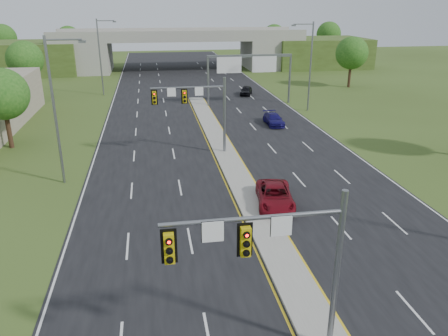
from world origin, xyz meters
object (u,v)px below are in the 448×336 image
object	(u,v)px
car_far_a	(275,196)
overpass	(180,52)
signal_mast_near	(280,254)
sign_gantry	(249,66)
car_far_c	(246,90)
signal_mast_far	(199,104)
car_far_b	(274,119)

from	to	relation	value
car_far_a	overpass	bearing A→B (deg)	100.88
signal_mast_near	sign_gantry	world-z (taller)	signal_mast_near
signal_mast_near	car_far_c	world-z (taller)	signal_mast_near
signal_mast_far	overpass	world-z (taller)	overpass
signal_mast_near	car_far_a	distance (m)	14.42
car_far_a	car_far_b	size ratio (longest dim) A/B	1.18
sign_gantry	overpass	size ratio (longest dim) A/B	0.14
sign_gantry	overpass	distance (m)	35.75
car_far_b	signal_mast_near	bearing A→B (deg)	-105.11
sign_gantry	car_far_b	bearing A→B (deg)	-87.24
overpass	car_far_a	xyz separation A→B (m)	(1.50, -66.74, -2.82)
signal_mast_near	overpass	world-z (taller)	overpass
car_far_b	signal_mast_far	bearing A→B (deg)	-136.09
overpass	car_far_c	xyz separation A→B (m)	(7.81, -28.62, -2.87)
overpass	car_far_b	size ratio (longest dim) A/B	18.41
signal_mast_near	overpass	distance (m)	80.11
signal_mast_near	signal_mast_far	size ratio (longest dim) A/B	1.00
sign_gantry	car_far_a	distance (m)	32.40
signal_mast_near	car_far_c	xyz separation A→B (m)	(10.07, 51.46, -4.05)
sign_gantry	car_far_b	size ratio (longest dim) A/B	2.66
car_far_b	car_far_c	xyz separation A→B (m)	(0.60, 17.48, 0.03)
car_far_c	signal_mast_far	bearing A→B (deg)	-91.21
signal_mast_near	overpass	bearing A→B (deg)	88.38
car_far_c	sign_gantry	bearing A→B (deg)	-80.27
sign_gantry	car_far_a	xyz separation A→B (m)	(-5.18, -31.66, -4.51)
signal_mast_far	car_far_c	bearing A→B (deg)	69.15
signal_mast_far	sign_gantry	bearing A→B (deg)	65.89
sign_gantry	car_far_c	bearing A→B (deg)	80.09
signal_mast_far	sign_gantry	xyz separation A→B (m)	(8.95, 19.99, 0.51)
car_far_a	signal_mast_far	bearing A→B (deg)	117.47
sign_gantry	signal_mast_near	bearing A→B (deg)	-101.25
overpass	car_far_b	bearing A→B (deg)	-81.10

